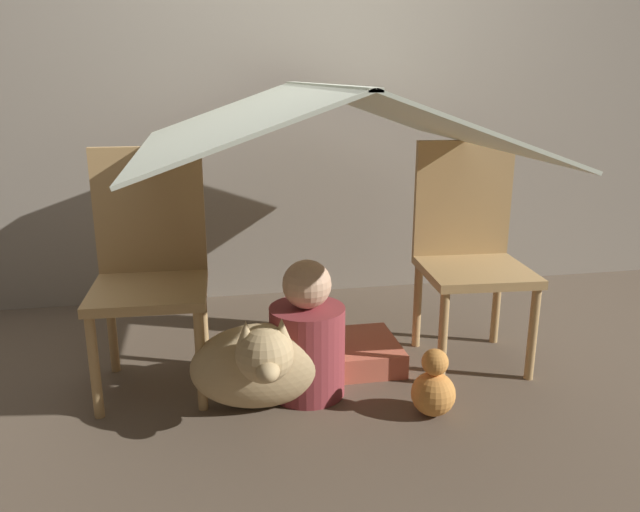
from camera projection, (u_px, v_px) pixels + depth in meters
ground_plane at (325, 385)px, 2.45m from camera, size 8.80×8.80×0.00m
wall_back at (282, 59)px, 3.17m from camera, size 7.00×0.05×2.50m
chair_left at (150, 263)px, 2.37m from camera, size 0.44×0.44×0.91m
chair_right at (469, 246)px, 2.60m from camera, size 0.45×0.45×0.91m
sheet_canopy at (320, 117)px, 2.25m from camera, size 1.30×1.48×0.24m
person_front at (307, 339)px, 2.34m from camera, size 0.28×0.28×0.53m
dog at (261, 363)px, 2.22m from camera, size 0.50×0.45×0.41m
floor_cushion at (344, 353)px, 2.61m from camera, size 0.45×0.36×0.10m
plush_toy at (434, 388)px, 2.22m from camera, size 0.16×0.16×0.25m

